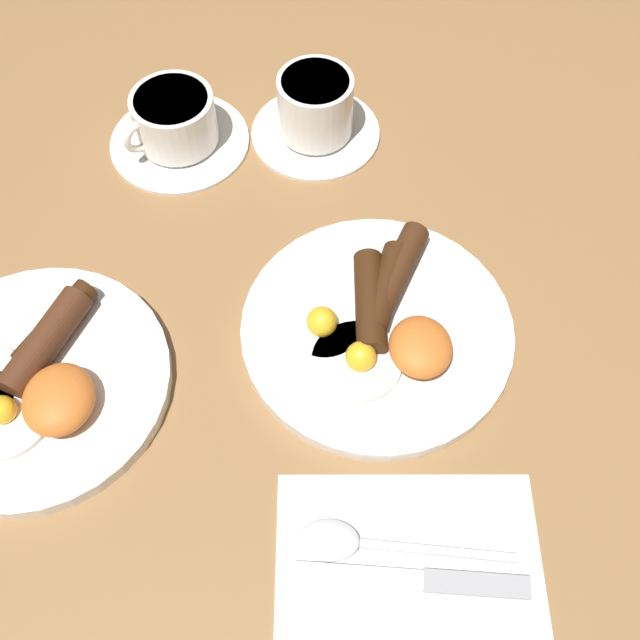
{
  "coord_description": "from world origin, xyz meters",
  "views": [
    {
      "loc": [
        -0.35,
        0.07,
        0.6
      ],
      "look_at": [
        0.0,
        0.05,
        0.03
      ],
      "focal_mm": 42.0,
      "sensor_mm": 36.0,
      "label": 1
    }
  ],
  "objects": [
    {
      "name": "teacup_far",
      "position": [
        0.25,
        0.19,
        0.03
      ],
      "size": [
        0.15,
        0.15,
        0.06
      ],
      "color": "white",
      "rests_on": "ground_plane"
    },
    {
      "name": "breakfast_plate_far",
      "position": [
        -0.04,
        0.31,
        0.01
      ],
      "size": [
        0.24,
        0.24,
        0.05
      ],
      "color": "white",
      "rests_on": "ground_plane"
    },
    {
      "name": "teacup_near",
      "position": [
        0.26,
        0.04,
        0.03
      ],
      "size": [
        0.14,
        0.14,
        0.08
      ],
      "color": "white",
      "rests_on": "ground_plane"
    },
    {
      "name": "knife",
      "position": [
        -0.22,
        -0.02,
        0.01
      ],
      "size": [
        0.04,
        0.18,
        0.01
      ],
      "rotation": [
        0.0,
        0.0,
        1.45
      ],
      "color": "silver",
      "rests_on": "napkin"
    },
    {
      "name": "napkin",
      "position": [
        -0.21,
        -0.01,
        0.0
      ],
      "size": [
        0.16,
        0.22,
        0.01
      ],
      "primitive_type": "cube",
      "rotation": [
        0.0,
        0.0,
        -0.05
      ],
      "color": "white",
      "rests_on": "ground_plane"
    },
    {
      "name": "ground_plane",
      "position": [
        0.0,
        0.0,
        0.0
      ],
      "size": [
        3.0,
        3.0,
        0.0
      ],
      "primitive_type": "plane",
      "color": "olive"
    },
    {
      "name": "spoon",
      "position": [
        -0.19,
        0.04,
        0.01
      ],
      "size": [
        0.05,
        0.17,
        0.01
      ],
      "rotation": [
        0.0,
        0.0,
        1.42
      ],
      "color": "silver",
      "rests_on": "napkin"
    },
    {
      "name": "breakfast_plate_near",
      "position": [
        0.0,
        -0.0,
        0.01
      ],
      "size": [
        0.25,
        0.25,
        0.04
      ],
      "color": "white",
      "rests_on": "ground_plane"
    }
  ]
}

